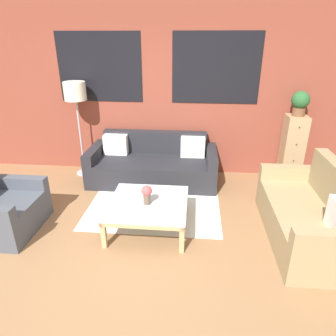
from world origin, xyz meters
TOP-DOWN VIEW (x-y plane):
  - ground_plane at (0.00, 0.00)m, footprint 16.00×16.00m
  - wall_back_brick at (0.00, 2.44)m, footprint 8.40×0.09m
  - rug at (0.10, 1.18)m, footprint 1.88×1.61m
  - couch_dark at (-0.03, 1.95)m, footprint 2.10×0.88m
  - settee_vintage at (2.05, 0.51)m, footprint 0.80×1.69m
  - armchair_corner at (-1.73, 0.35)m, footprint 0.80×0.91m
  - coffee_table at (0.10, 0.57)m, footprint 0.97×0.97m
  - floor_lamp at (-1.31, 2.13)m, footprint 0.35×0.35m
  - drawer_cabinet at (2.26, 2.19)m, footprint 0.32×0.36m
  - potted_plant at (2.26, 2.19)m, footprint 0.27×0.27m
  - flower_vase at (0.09, 0.53)m, footprint 0.13×0.13m

SIDE VIEW (x-z plane):
  - ground_plane at x=0.00m, z-range 0.00..0.00m
  - rug at x=0.10m, z-range 0.00..0.00m
  - armchair_corner at x=-1.73m, z-range -0.14..0.70m
  - couch_dark at x=-0.03m, z-range -0.11..0.67m
  - settee_vintage at x=2.05m, z-range -0.15..0.77m
  - coffee_table at x=0.10m, z-range 0.13..0.50m
  - flower_vase at x=0.09m, z-range 0.39..0.63m
  - drawer_cabinet at x=2.26m, z-range 0.00..1.12m
  - potted_plant at x=2.26m, z-range 1.14..1.52m
  - floor_lamp at x=-1.31m, z-range 0.58..2.18m
  - wall_back_brick at x=0.00m, z-range 0.01..2.81m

